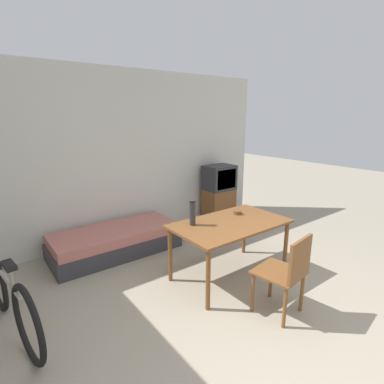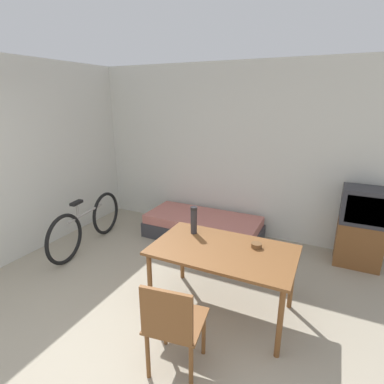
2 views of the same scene
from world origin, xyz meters
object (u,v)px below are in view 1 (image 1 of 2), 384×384
at_px(mate_bowl, 237,212).
at_px(tv, 219,193).
at_px(daybed, 116,241).
at_px(bicycle, 10,298).
at_px(dining_table, 230,228).
at_px(thermos_flask, 193,212).
at_px(wooden_chair, 288,271).

bearing_deg(mate_bowl, tv, 55.41).
relative_size(daybed, bicycle, 1.10).
bearing_deg(daybed, bicycle, -145.24).
height_order(dining_table, thermos_flask, thermos_flask).
relative_size(tv, bicycle, 0.64).
relative_size(tv, mate_bowl, 10.05).
height_order(tv, wooden_chair, tv).
xyz_separation_m(tv, dining_table, (-1.33, -1.67, 0.11)).
height_order(thermos_flask, mate_bowl, thermos_flask).
bearing_deg(daybed, thermos_flask, -70.84).
height_order(tv, dining_table, tv).
bearing_deg(bicycle, tv, 17.89).
xyz_separation_m(dining_table, bicycle, (-2.33, 0.49, -0.29)).
xyz_separation_m(daybed, mate_bowl, (1.17, -1.33, 0.56)).
relative_size(daybed, wooden_chair, 2.10).
bearing_deg(thermos_flask, tv, 39.91).
height_order(daybed, wooden_chair, wooden_chair).
bearing_deg(dining_table, wooden_chair, -95.19).
bearing_deg(thermos_flask, daybed, 109.16).
relative_size(thermos_flask, mate_bowl, 2.88).
relative_size(dining_table, thermos_flask, 4.61).
bearing_deg(daybed, tv, 4.43).
distance_m(dining_table, bicycle, 2.40).
bearing_deg(daybed, mate_bowl, -48.77).
height_order(tv, bicycle, tv).
height_order(tv, mate_bowl, tv).
height_order(wooden_chair, bicycle, wooden_chair).
height_order(wooden_chair, thermos_flask, thermos_flask).
bearing_deg(bicycle, daybed, 34.76).
bearing_deg(tv, daybed, -175.57).
xyz_separation_m(tv, wooden_chair, (-1.41, -2.58, -0.04)).
bearing_deg(mate_bowl, bicycle, 173.03).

